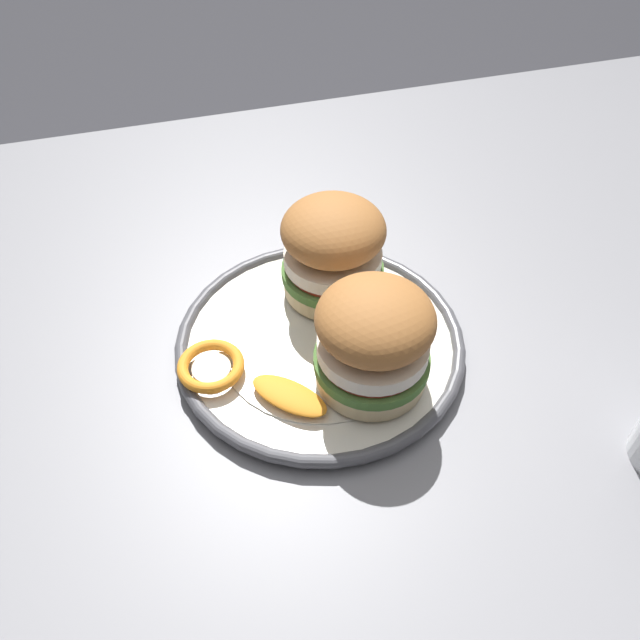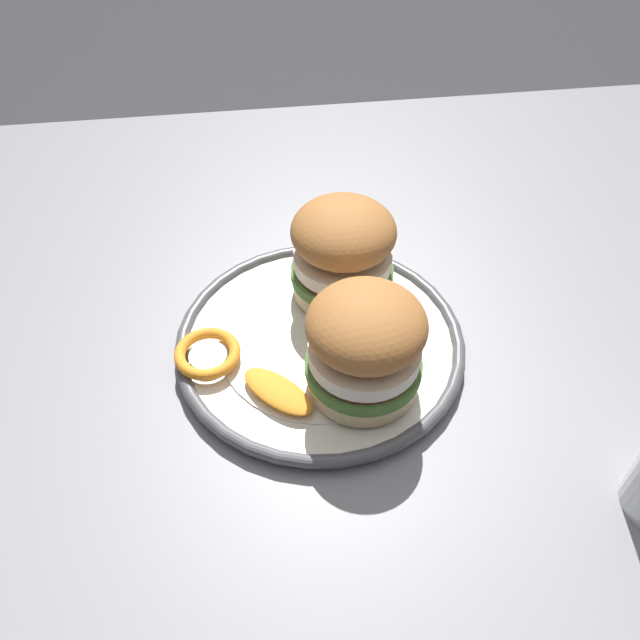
{
  "view_description": "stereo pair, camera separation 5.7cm",
  "coord_description": "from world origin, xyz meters",
  "px_view_note": "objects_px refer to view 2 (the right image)",
  "views": [
    {
      "loc": [
        -0.14,
        -0.37,
        1.24
      ],
      "look_at": [
        -0.03,
        0.01,
        0.82
      ],
      "focal_mm": 35.6,
      "sensor_mm": 36.0,
      "label": 1
    },
    {
      "loc": [
        -0.08,
        -0.38,
        1.24
      ],
      "look_at": [
        -0.03,
        0.01,
        0.82
      ],
      "focal_mm": 35.6,
      "sensor_mm": 36.0,
      "label": 2
    }
  ],
  "objects_px": {
    "dinner_plate": "(320,342)",
    "sandwich_half_right": "(371,343)",
    "sandwich_half_left": "(345,251)",
    "dining_table": "(349,415)"
  },
  "relations": [
    {
      "from": "sandwich_half_left",
      "to": "sandwich_half_right",
      "type": "height_order",
      "value": "same"
    },
    {
      "from": "sandwich_half_left",
      "to": "sandwich_half_right",
      "type": "bearing_deg",
      "value": -88.68
    },
    {
      "from": "dinner_plate",
      "to": "sandwich_half_right",
      "type": "bearing_deg",
      "value": -59.32
    },
    {
      "from": "dining_table",
      "to": "sandwich_half_left",
      "type": "distance_m",
      "value": 0.18
    },
    {
      "from": "sandwich_half_left",
      "to": "sandwich_half_right",
      "type": "distance_m",
      "value": 0.12
    },
    {
      "from": "dining_table",
      "to": "dinner_plate",
      "type": "bearing_deg",
      "value": 157.63
    },
    {
      "from": "dinner_plate",
      "to": "sandwich_half_left",
      "type": "bearing_deg",
      "value": 61.96
    },
    {
      "from": "dining_table",
      "to": "dinner_plate",
      "type": "relative_size",
      "value": 5.0
    },
    {
      "from": "sandwich_half_right",
      "to": "dinner_plate",
      "type": "bearing_deg",
      "value": 120.68
    },
    {
      "from": "dinner_plate",
      "to": "sandwich_half_right",
      "type": "distance_m",
      "value": 0.09
    }
  ]
}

